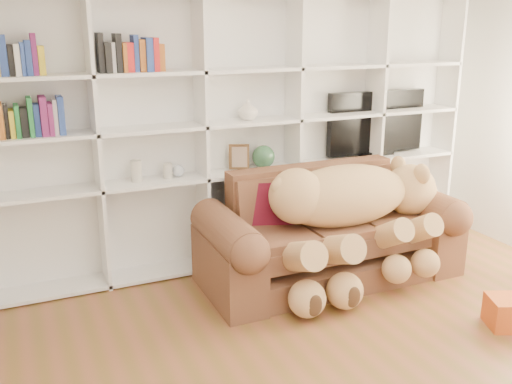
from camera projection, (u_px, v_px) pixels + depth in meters
name	position (u px, v px, depth m)	size (l,w,h in m)	color
wall_back	(240.00, 113.00, 5.17)	(5.00, 0.02, 2.70)	silver
bookshelf	(221.00, 122.00, 4.97)	(4.43, 0.35, 2.40)	white
sofa	(328.00, 238.00, 4.92)	(2.21, 0.95, 0.93)	brown
teddy_bear	(351.00, 209.00, 4.71)	(1.74, 0.93, 1.01)	tan
throw_pillow	(271.00, 205.00, 4.78)	(0.38, 0.12, 0.38)	#5C0F20
gift_box	(508.00, 312.00, 4.15)	(0.28, 0.26, 0.22)	#CC541B
tv	(376.00, 124.00, 5.63)	(1.07, 0.18, 0.63)	black
picture_frame	(239.00, 157.00, 5.07)	(0.18, 0.03, 0.23)	brown
green_vase	(263.00, 157.00, 5.17)	(0.21, 0.21, 0.21)	#315F3D
figurine_tall	(136.00, 171.00, 4.72)	(0.09, 0.09, 0.18)	beige
figurine_short	(168.00, 171.00, 4.83)	(0.07, 0.07, 0.13)	beige
snow_globe	(178.00, 171.00, 4.87)	(0.10, 0.10, 0.10)	silver
shelf_vase	(248.00, 110.00, 4.98)	(0.17, 0.17, 0.18)	silver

